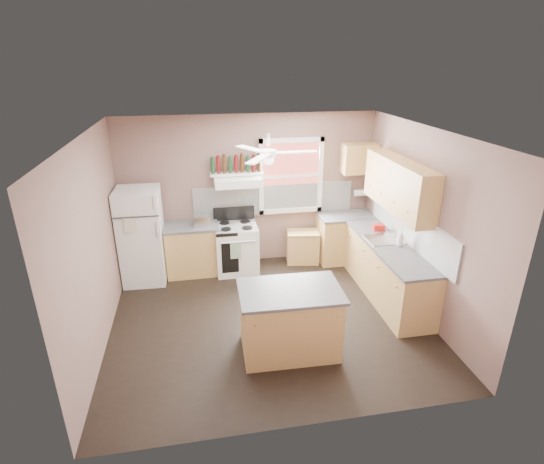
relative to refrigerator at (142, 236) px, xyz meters
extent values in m
plane|color=black|center=(1.87, -1.55, -0.81)|extent=(4.50, 4.50, 0.00)
plane|color=white|center=(1.87, -1.55, 1.89)|extent=(4.50, 4.50, 0.00)
cube|color=#755950|center=(1.87, 0.48, 0.54)|extent=(4.50, 0.05, 2.70)
cube|color=#755950|center=(4.15, -1.55, 0.54)|extent=(0.05, 4.00, 2.70)
cube|color=#755950|center=(-0.40, -1.55, 0.54)|extent=(0.05, 4.00, 2.70)
cube|color=white|center=(2.32, 0.44, 0.36)|extent=(2.90, 0.03, 0.55)
cube|color=white|center=(4.11, -1.25, 0.36)|extent=(0.03, 2.60, 0.55)
cube|color=maroon|center=(2.62, 0.43, 0.79)|extent=(1.00, 0.02, 1.20)
cube|color=white|center=(2.62, 0.41, 0.79)|extent=(1.16, 0.07, 1.36)
cube|color=white|center=(0.00, 0.00, 0.00)|extent=(0.71, 0.69, 1.62)
cube|color=tan|center=(0.81, 0.15, -0.38)|extent=(0.90, 0.60, 0.86)
cube|color=#4A4A4D|center=(0.81, 0.15, 0.07)|extent=(0.92, 0.62, 0.04)
cube|color=silver|center=(1.00, 0.07, 0.18)|extent=(0.29, 0.18, 0.18)
cube|color=white|center=(1.58, 0.07, -0.38)|extent=(0.73, 0.64, 0.86)
cube|color=white|center=(1.64, 0.20, 0.81)|extent=(0.78, 0.50, 0.14)
cube|color=white|center=(1.64, 0.32, 0.91)|extent=(0.90, 0.26, 0.03)
cube|color=tan|center=(2.82, 0.20, -0.52)|extent=(0.63, 0.47, 0.58)
cube|color=tan|center=(3.62, 0.15, -0.38)|extent=(1.00, 0.60, 0.86)
cube|color=tan|center=(3.82, -1.25, -0.38)|extent=(0.60, 2.20, 0.86)
cube|color=#4A4A4D|center=(3.62, 0.15, 0.07)|extent=(1.02, 0.62, 0.04)
cube|color=#4A4A4D|center=(3.81, -1.25, 0.07)|extent=(0.62, 2.22, 0.04)
cube|color=silver|center=(3.81, -1.05, 0.08)|extent=(0.55, 0.45, 0.03)
cylinder|color=silver|center=(3.97, -1.05, 0.16)|extent=(0.03, 0.03, 0.14)
cube|color=tan|center=(3.95, -1.05, 0.97)|extent=(0.33, 1.80, 0.76)
cube|color=tan|center=(3.82, 0.28, 1.09)|extent=(0.60, 0.33, 0.52)
cylinder|color=white|center=(3.94, 0.31, 0.44)|extent=(0.26, 0.12, 0.12)
cube|color=tan|center=(2.01, -2.30, -0.38)|extent=(1.23, 0.80, 0.86)
cube|color=#4A4A4D|center=(2.01, -2.30, 0.07)|extent=(1.30, 0.87, 0.04)
cylinder|color=white|center=(1.87, -1.55, 1.64)|extent=(0.20, 0.20, 0.08)
imported|color=silver|center=(3.94, -1.32, 0.22)|extent=(0.14, 0.14, 0.26)
cube|color=red|center=(3.89, -0.66, 0.14)|extent=(0.20, 0.15, 0.10)
cylinder|color=#143819|center=(1.24, 0.32, 1.06)|extent=(0.06, 0.06, 0.27)
cylinder|color=#590F0F|center=(1.34, 0.32, 1.07)|extent=(0.06, 0.06, 0.29)
cylinder|color=#3F230F|center=(1.44, 0.32, 1.08)|extent=(0.06, 0.06, 0.31)
cylinder|color=#143819|center=(1.54, 0.32, 1.06)|extent=(0.06, 0.06, 0.27)
cylinder|color=#590F0F|center=(1.64, 0.32, 1.07)|extent=(0.06, 0.06, 0.29)
cylinder|color=#3F230F|center=(1.74, 0.32, 1.08)|extent=(0.06, 0.06, 0.31)
cylinder|color=#143819|center=(1.84, 0.32, 1.06)|extent=(0.06, 0.06, 0.27)
cylinder|color=#590F0F|center=(1.94, 0.32, 1.07)|extent=(0.06, 0.06, 0.29)
cylinder|color=#3F230F|center=(2.04, 0.32, 1.08)|extent=(0.06, 0.06, 0.31)
camera|label=1|loc=(0.96, -6.75, 2.75)|focal=28.00mm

